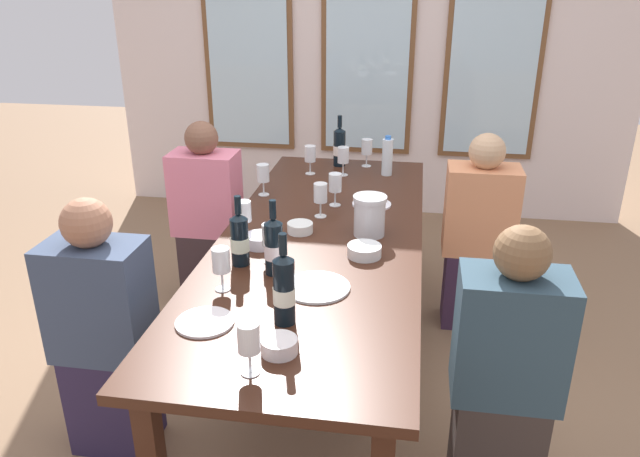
{
  "coord_description": "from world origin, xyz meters",
  "views": [
    {
      "loc": [
        0.4,
        -2.56,
        1.87
      ],
      "look_at": [
        0.0,
        -0.04,
        0.79
      ],
      "focal_mm": 34.08,
      "sensor_mm": 36.0,
      "label": 1
    }
  ],
  "objects_px": {
    "tasting_bowl_3": "(260,241)",
    "seated_person_2": "(104,336)",
    "white_plate_2": "(372,204)",
    "wine_glass_7": "(244,213)",
    "tasting_bowl_0": "(279,346)",
    "water_bottle": "(387,157)",
    "tasting_bowl_2": "(300,228)",
    "wine_glass_1": "(270,237)",
    "wine_glass_3": "(320,194)",
    "wine_glass_5": "(367,147)",
    "wine_glass_9": "(335,184)",
    "wine_bottle_3": "(240,239)",
    "wine_glass_8": "(263,174)",
    "metal_pitcher": "(370,215)",
    "wine_bottle_2": "(284,289)",
    "tasting_bowl_1": "(364,251)",
    "seated_person_3": "(505,376)",
    "white_plate_0": "(316,287)",
    "wine_bottle_0": "(339,147)",
    "white_plate_1": "(205,322)",
    "wine_glass_2": "(249,339)",
    "wine_glass_6": "(310,155)",
    "wine_bottle_1": "(274,246)",
    "wine_glass_0": "(343,156)",
    "dining_table": "(321,248)",
    "wine_glass_4": "(221,262)",
    "seated_person_0": "(208,219)",
    "seated_person_1": "(478,238)"
  },
  "relations": [
    {
      "from": "metal_pitcher",
      "to": "seated_person_3",
      "type": "bearing_deg",
      "value": -51.8
    },
    {
      "from": "tasting_bowl_0",
      "to": "seated_person_1",
      "type": "bearing_deg",
      "value": 63.7
    },
    {
      "from": "wine_glass_8",
      "to": "seated_person_3",
      "type": "relative_size",
      "value": 0.16
    },
    {
      "from": "wine_bottle_3",
      "to": "wine_glass_5",
      "type": "xyz_separation_m",
      "value": [
        0.4,
        1.48,
        0.01
      ]
    },
    {
      "from": "seated_person_1",
      "to": "wine_glass_8",
      "type": "bearing_deg",
      "value": -175.91
    },
    {
      "from": "white_plate_1",
      "to": "wine_glass_9",
      "type": "bearing_deg",
      "value": 76.71
    },
    {
      "from": "white_plate_1",
      "to": "tasting_bowl_2",
      "type": "height_order",
      "value": "tasting_bowl_2"
    },
    {
      "from": "tasting_bowl_0",
      "to": "water_bottle",
      "type": "height_order",
      "value": "water_bottle"
    },
    {
      "from": "wine_glass_0",
      "to": "water_bottle",
      "type": "bearing_deg",
      "value": 10.87
    },
    {
      "from": "white_plate_1",
      "to": "wine_glass_2",
      "type": "distance_m",
      "value": 0.36
    },
    {
      "from": "white_plate_2",
      "to": "seated_person_2",
      "type": "relative_size",
      "value": 0.18
    },
    {
      "from": "wine_bottle_0",
      "to": "wine_glass_5",
      "type": "xyz_separation_m",
      "value": [
        0.17,
        0.01,
        -0.0
      ]
    },
    {
      "from": "white_plate_2",
      "to": "wine_glass_9",
      "type": "bearing_deg",
      "value": -170.0
    },
    {
      "from": "wine_glass_1",
      "to": "wine_glass_3",
      "type": "relative_size",
      "value": 1.0
    },
    {
      "from": "tasting_bowl_1",
      "to": "tasting_bowl_2",
      "type": "xyz_separation_m",
      "value": [
        -0.32,
        0.21,
        -0.0
      ]
    },
    {
      "from": "wine_bottle_3",
      "to": "wine_glass_1",
      "type": "relative_size",
      "value": 1.73
    },
    {
      "from": "wine_glass_5",
      "to": "seated_person_3",
      "type": "height_order",
      "value": "seated_person_3"
    },
    {
      "from": "metal_pitcher",
      "to": "wine_bottle_2",
      "type": "bearing_deg",
      "value": -105.38
    },
    {
      "from": "dining_table",
      "to": "seated_person_1",
      "type": "distance_m",
      "value": 0.98
    },
    {
      "from": "metal_pitcher",
      "to": "wine_glass_4",
      "type": "relative_size",
      "value": 1.09
    },
    {
      "from": "wine_bottle_0",
      "to": "wine_glass_8",
      "type": "distance_m",
      "value": 0.7
    },
    {
      "from": "dining_table",
      "to": "wine_bottle_0",
      "type": "bearing_deg",
      "value": 93.16
    },
    {
      "from": "water_bottle",
      "to": "dining_table",
      "type": "bearing_deg",
      "value": -104.32
    },
    {
      "from": "wine_glass_9",
      "to": "wine_glass_2",
      "type": "bearing_deg",
      "value": -92.25
    },
    {
      "from": "wine_bottle_2",
      "to": "wine_glass_8",
      "type": "height_order",
      "value": "wine_bottle_2"
    },
    {
      "from": "tasting_bowl_3",
      "to": "seated_person_2",
      "type": "relative_size",
      "value": 0.12
    },
    {
      "from": "tasting_bowl_2",
      "to": "seated_person_2",
      "type": "height_order",
      "value": "seated_person_2"
    },
    {
      "from": "wine_glass_0",
      "to": "seated_person_0",
      "type": "bearing_deg",
      "value": -158.12
    },
    {
      "from": "white_plate_2",
      "to": "wine_glass_7",
      "type": "height_order",
      "value": "wine_glass_7"
    },
    {
      "from": "tasting_bowl_2",
      "to": "wine_glass_9",
      "type": "height_order",
      "value": "wine_glass_9"
    },
    {
      "from": "wine_bottle_3",
      "to": "seated_person_2",
      "type": "height_order",
      "value": "seated_person_2"
    },
    {
      "from": "wine_bottle_0",
      "to": "wine_glass_6",
      "type": "height_order",
      "value": "wine_bottle_0"
    },
    {
      "from": "wine_bottle_1",
      "to": "wine_glass_2",
      "type": "height_order",
      "value": "wine_bottle_1"
    },
    {
      "from": "tasting_bowl_1",
      "to": "wine_glass_2",
      "type": "relative_size",
      "value": 0.85
    },
    {
      "from": "wine_glass_5",
      "to": "wine_glass_9",
      "type": "height_order",
      "value": "same"
    },
    {
      "from": "water_bottle",
      "to": "wine_glass_2",
      "type": "distance_m",
      "value": 2.06
    },
    {
      "from": "wine_glass_5",
      "to": "wine_glass_8",
      "type": "distance_m",
      "value": 0.81
    },
    {
      "from": "wine_glass_5",
      "to": "wine_bottle_1",
      "type": "bearing_deg",
      "value": -98.77
    },
    {
      "from": "white_plate_2",
      "to": "seated_person_2",
      "type": "xyz_separation_m",
      "value": [
        -0.97,
        -1.08,
        -0.22
      ]
    },
    {
      "from": "wine_glass_4",
      "to": "seated_person_0",
      "type": "height_order",
      "value": "seated_person_0"
    },
    {
      "from": "wine_glass_8",
      "to": "seated_person_0",
      "type": "relative_size",
      "value": 0.16
    },
    {
      "from": "white_plate_1",
      "to": "wine_glass_6",
      "type": "xyz_separation_m",
      "value": [
        0.07,
        1.74,
        0.11
      ]
    },
    {
      "from": "seated_person_3",
      "to": "metal_pitcher",
      "type": "bearing_deg",
      "value": 128.2
    },
    {
      "from": "tasting_bowl_1",
      "to": "seated_person_3",
      "type": "height_order",
      "value": "seated_person_3"
    },
    {
      "from": "white_plate_0",
      "to": "wine_bottle_0",
      "type": "distance_m",
      "value": 1.63
    },
    {
      "from": "white_plate_1",
      "to": "wine_glass_6",
      "type": "distance_m",
      "value": 1.74
    },
    {
      "from": "wine_bottle_2",
      "to": "wine_glass_7",
      "type": "bearing_deg",
      "value": 115.81
    },
    {
      "from": "wine_bottle_2",
      "to": "wine_glass_2",
      "type": "xyz_separation_m",
      "value": [
        -0.04,
        -0.3,
        -0.01
      ]
    },
    {
      "from": "wine_bottle_3",
      "to": "wine_glass_4",
      "type": "distance_m",
      "value": 0.23
    },
    {
      "from": "tasting_bowl_0",
      "to": "white_plate_0",
      "type": "bearing_deg",
      "value": 84.1
    }
  ]
}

